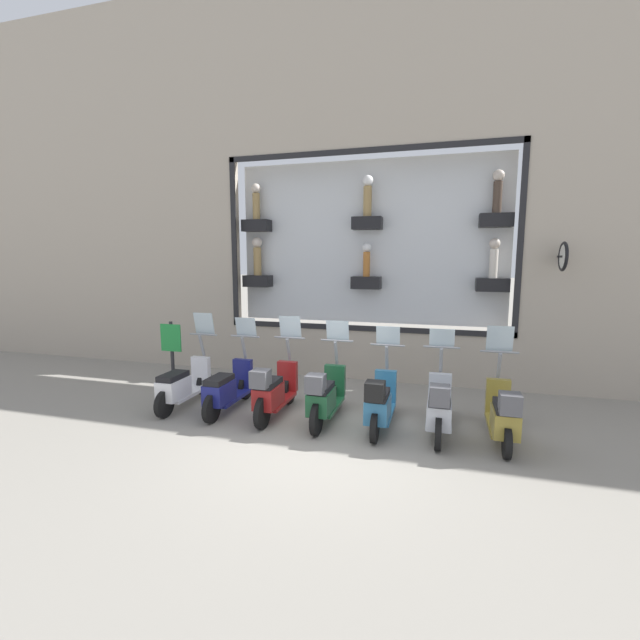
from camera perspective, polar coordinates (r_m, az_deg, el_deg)
The scene contains 10 objects.
ground_plane at distance 6.83m, azimuth 0.25°, elevation -15.63°, with size 120.00×120.00×0.00m, color gray.
building_facade at distance 9.92m, azimuth 6.27°, elevation 18.50°, with size 1.20×36.00×8.89m.
scooter_olive_0 at distance 7.09m, azimuth 23.24°, elevation -11.47°, with size 1.79×0.61×1.66m.
scooter_silver_1 at distance 7.02m, azimuth 15.60°, elevation -11.16°, with size 1.80×0.61×1.57m.
scooter_teal_2 at distance 7.08m, azimuth 7.97°, elevation -10.84°, with size 1.79×0.60×1.57m.
scooter_green_3 at distance 7.26m, azimuth 0.64°, elevation -10.10°, with size 1.81×0.61×1.64m.
scooter_red_4 at distance 7.55m, azimuth -6.22°, elevation -9.38°, with size 1.81×0.60×1.69m.
scooter_navy_5 at distance 7.99m, azimuth -12.28°, elevation -8.94°, with size 1.80×0.61×1.62m.
scooter_white_6 at distance 8.46m, azimuth -17.85°, elevation -8.21°, with size 1.80×0.61×1.69m.
shop_sign_post at distance 9.17m, azimuth -19.12°, elevation -4.58°, with size 0.36×0.45×1.51m.
Camera 1 is at (-6.01, -1.70, 2.77)m, focal length 24.00 mm.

